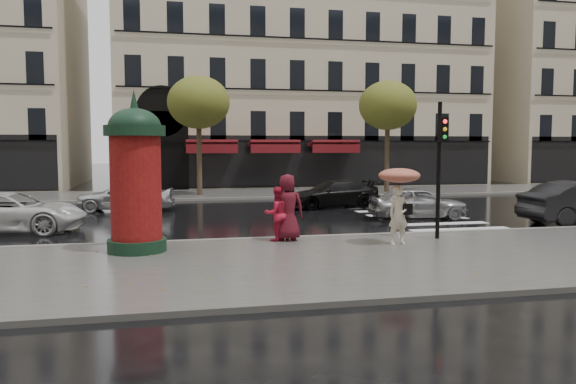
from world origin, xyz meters
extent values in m
plane|color=black|center=(0.00, 0.00, 0.00)|extent=(160.00, 160.00, 0.00)
cube|color=#474744|center=(0.00, -0.50, 0.06)|extent=(90.00, 7.00, 0.12)
cube|color=#474744|center=(0.00, 19.00, 0.06)|extent=(90.00, 6.00, 0.12)
cube|color=slate|center=(0.00, 3.00, 0.07)|extent=(90.00, 0.25, 0.14)
cube|color=slate|center=(0.00, 16.00, 0.07)|extent=(90.00, 0.25, 0.14)
cube|color=silver|center=(6.00, 9.60, 0.01)|extent=(3.60, 11.75, 0.01)
cube|color=#B7A88C|center=(6.00, 30.00, 10.00)|extent=(26.00, 14.00, 20.00)
cylinder|color=#38281C|center=(-2.00, 18.00, 2.60)|extent=(0.28, 0.28, 5.20)
ellipsoid|color=#435A1C|center=(-2.00, 18.00, 5.20)|extent=(3.40, 3.40, 2.89)
cylinder|color=#38281C|center=(9.00, 18.00, 2.60)|extent=(0.28, 0.28, 5.20)
ellipsoid|color=#435A1C|center=(9.00, 18.00, 5.20)|extent=(3.40, 3.40, 2.89)
imported|color=beige|center=(2.47, 1.09, 0.94)|extent=(0.63, 0.44, 1.64)
cylinder|color=black|center=(2.47, 1.09, 1.49)|extent=(0.02, 0.02, 1.04)
ellipsoid|color=#B72238|center=(2.47, 1.09, 2.03)|extent=(1.14, 1.14, 0.40)
cone|color=black|center=(2.47, 1.09, 2.26)|extent=(0.04, 0.04, 0.09)
cube|color=black|center=(2.71, 1.03, 1.10)|extent=(0.24, 0.11, 0.31)
imported|color=red|center=(-0.69, 2.40, 0.90)|extent=(0.87, 0.74, 1.56)
imported|color=#54101C|center=(-0.39, 2.40, 1.08)|extent=(0.98, 0.68, 1.92)
cylinder|color=black|center=(-4.54, 1.60, 0.28)|extent=(1.50, 1.50, 0.32)
cylinder|color=maroon|center=(-4.54, 1.60, 1.78)|extent=(1.28, 1.28, 2.68)
cylinder|color=black|center=(-4.54, 1.60, 3.22)|extent=(1.54, 1.54, 0.27)
ellipsoid|color=black|center=(-4.54, 1.60, 3.33)|extent=(1.33, 1.33, 0.93)
cone|color=black|center=(-4.54, 1.60, 4.03)|extent=(0.21, 0.21, 0.48)
cylinder|color=black|center=(4.00, 1.80, 2.11)|extent=(0.12, 0.12, 3.99)
cube|color=black|center=(4.00, 1.58, 3.31)|extent=(0.25, 0.18, 0.70)
imported|color=#9A999D|center=(5.70, 6.76, 0.64)|extent=(3.85, 1.76, 1.28)
imported|color=silver|center=(-8.82, 6.48, 0.67)|extent=(4.99, 2.63, 1.34)
imported|color=black|center=(3.66, 11.37, 0.63)|extent=(4.54, 2.31, 1.26)
imported|color=silver|center=(-5.52, 11.92, 0.70)|extent=(4.26, 2.09, 1.40)
camera|label=1|loc=(-3.75, -13.25, 2.85)|focal=35.00mm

